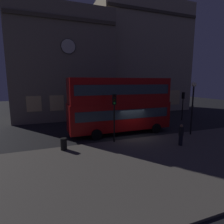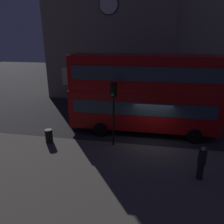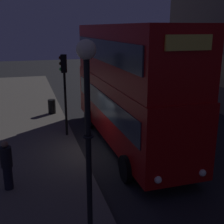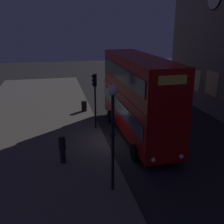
{
  "view_description": "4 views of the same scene",
  "coord_description": "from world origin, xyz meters",
  "px_view_note": "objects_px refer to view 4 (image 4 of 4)",
  "views": [
    {
      "loc": [
        -7.68,
        -15.08,
        5.15
      ],
      "look_at": [
        -1.76,
        0.91,
        2.3
      ],
      "focal_mm": 29.27,
      "sensor_mm": 36.0,
      "label": 1
    },
    {
      "loc": [
        -0.31,
        -13.29,
        6.66
      ],
      "look_at": [
        -2.62,
        -0.48,
        2.04
      ],
      "focal_mm": 34.56,
      "sensor_mm": 36.0,
      "label": 2
    },
    {
      "loc": [
        11.84,
        -3.06,
        5.37
      ],
      "look_at": [
        -1.78,
        0.92,
        1.3
      ],
      "focal_mm": 47.55,
      "sensor_mm": 36.0,
      "label": 3
    },
    {
      "loc": [
        15.62,
        -4.1,
        7.51
      ],
      "look_at": [
        -2.18,
        -0.1,
        1.33
      ],
      "focal_mm": 42.23,
      "sensor_mm": 36.0,
      "label": 4
    }
  ],
  "objects_px": {
    "litter_bin": "(84,106)",
    "street_lamp": "(113,118)",
    "traffic_light_near_kerb": "(95,90)",
    "double_decker_bus": "(138,93)",
    "pedestrian": "(62,148)"
  },
  "relations": [
    {
      "from": "double_decker_bus",
      "to": "pedestrian",
      "type": "bearing_deg",
      "value": -60.48
    },
    {
      "from": "double_decker_bus",
      "to": "street_lamp",
      "type": "bearing_deg",
      "value": -27.54
    },
    {
      "from": "double_decker_bus",
      "to": "litter_bin",
      "type": "relative_size",
      "value": 11.65
    },
    {
      "from": "double_decker_bus",
      "to": "street_lamp",
      "type": "distance_m",
      "value": 6.85
    },
    {
      "from": "double_decker_bus",
      "to": "traffic_light_near_kerb",
      "type": "distance_m",
      "value": 3.12
    },
    {
      "from": "double_decker_bus",
      "to": "traffic_light_near_kerb",
      "type": "relative_size",
      "value": 2.57
    },
    {
      "from": "traffic_light_near_kerb",
      "to": "litter_bin",
      "type": "bearing_deg",
      "value": -160.89
    },
    {
      "from": "pedestrian",
      "to": "street_lamp",
      "type": "bearing_deg",
      "value": -107.81
    },
    {
      "from": "street_lamp",
      "to": "litter_bin",
      "type": "height_order",
      "value": "street_lamp"
    },
    {
      "from": "pedestrian",
      "to": "litter_bin",
      "type": "relative_size",
      "value": 1.94
    },
    {
      "from": "traffic_light_near_kerb",
      "to": "litter_bin",
      "type": "distance_m",
      "value": 4.84
    },
    {
      "from": "litter_bin",
      "to": "street_lamp",
      "type": "bearing_deg",
      "value": -0.52
    },
    {
      "from": "street_lamp",
      "to": "traffic_light_near_kerb",
      "type": "bearing_deg",
      "value": 176.73
    },
    {
      "from": "traffic_light_near_kerb",
      "to": "pedestrian",
      "type": "distance_m",
      "value": 5.71
    },
    {
      "from": "pedestrian",
      "to": "litter_bin",
      "type": "xyz_separation_m",
      "value": [
        -8.84,
        2.25,
        -0.43
      ]
    }
  ]
}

